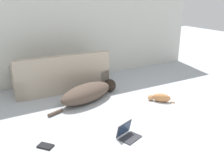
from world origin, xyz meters
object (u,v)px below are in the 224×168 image
cat (160,98)px  laptop_open (127,133)px  couch (61,77)px  book_black (45,146)px  dog (89,92)px

cat → laptop_open: size_ratio=1.16×
couch → laptop_open: size_ratio=5.41×
laptop_open → book_black: laptop_open is taller
couch → book_black: (-0.94, -2.09, -0.25)m
dog → cat: dog is taller
dog → book_black: bearing=-155.2°
book_black → cat: bearing=10.4°
laptop_open → couch: bearing=74.6°
couch → laptop_open: bearing=97.5°
dog → cat: size_ratio=3.84×
couch → cat: 2.22m
dog → book_black: 1.70m
book_black → dog: bearing=44.6°
dog → laptop_open: 1.53m
cat → laptop_open: (-1.27, -0.78, -0.01)m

